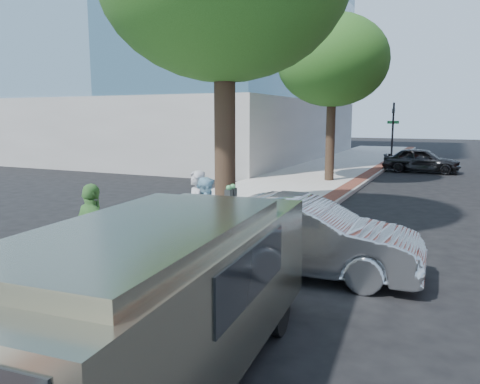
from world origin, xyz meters
The scene contains 14 objects.
ground centered at (0.00, 0.00, 0.00)m, with size 120.00×120.00×0.00m, color black.
sidewalk centered at (-1.50, 8.00, 0.07)m, with size 5.00×60.00×0.15m, color #9E9991.
brick_strip centered at (0.70, 8.00, 0.15)m, with size 0.60×60.00×0.01m, color brown.
curb centered at (1.05, 8.00, 0.07)m, with size 0.10×60.00×0.15m, color gray.
office_base centered at (-13.00, 22.00, 2.00)m, with size 18.20×22.20×4.00m, color gray.
signal_near centered at (0.90, 22.00, 2.25)m, with size 0.70×0.15×3.80m.
tree_far centered at (-0.50, 12.00, 5.30)m, with size 4.80×4.80×7.14m.
parking_meter centered at (0.64, -0.30, 1.21)m, with size 0.12×0.32×1.47m.
person_gray centered at (-0.12, -0.36, 1.01)m, with size 0.63×0.41×1.72m, color #A2A2A7.
person_officer centered at (0.09, -0.31, 0.95)m, with size 0.77×0.60×1.59m, color #8BBED7.
person_green centered at (-0.69, -2.71, 1.01)m, with size 1.01×0.42×1.72m, color #4A893E.
sedan_silver centered at (2.07, -0.18, 0.72)m, with size 1.52×4.35×1.43m, color #A9ACB0.
bg_car centered at (2.91, 18.14, 0.66)m, with size 1.56×3.87×1.32m, color black.
van centered at (1.79, -4.23, 1.03)m, with size 2.32×5.21×1.87m.
Camera 1 is at (4.59, -8.40, 2.92)m, focal length 35.00 mm.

